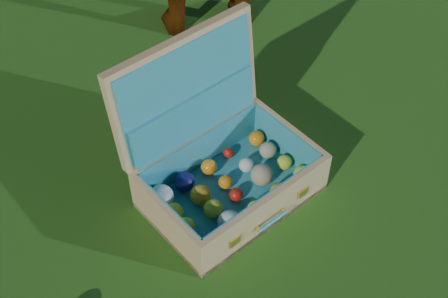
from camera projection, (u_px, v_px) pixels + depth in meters
ground at (254, 227)px, 1.94m from camera, size 60.00×60.00×0.00m
suitcase at (216, 156)px, 1.95m from camera, size 0.64×0.59×0.50m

